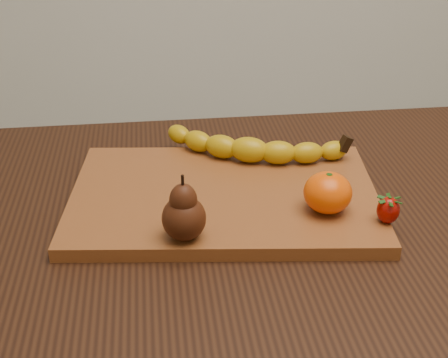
{
  "coord_description": "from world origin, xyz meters",
  "views": [
    {
      "loc": [
        -0.18,
        -0.77,
        1.23
      ],
      "look_at": [
        -0.08,
        0.03,
        0.8
      ],
      "focal_mm": 50.0,
      "sensor_mm": 36.0,
      "label": 1
    }
  ],
  "objects": [
    {
      "name": "table",
      "position": [
        0.0,
        0.0,
        0.66
      ],
      "size": [
        1.0,
        0.7,
        0.76
      ],
      "color": "black",
      "rests_on": "ground"
    },
    {
      "name": "banana",
      "position": [
        -0.03,
        0.12,
        0.8
      ],
      "size": [
        0.27,
        0.16,
        0.04
      ],
      "primitive_type": null,
      "rotation": [
        0.0,
        0.0,
        -0.37
      ],
      "color": "#C59C09",
      "rests_on": "cutting_board"
    },
    {
      "name": "mandarin",
      "position": [
        0.05,
        -0.05,
        0.81
      ],
      "size": [
        0.09,
        0.09,
        0.06
      ],
      "primitive_type": "ellipsoid",
      "rotation": [
        0.0,
        0.0,
        -0.42
      ],
      "color": "#F34F02",
      "rests_on": "cutting_board"
    },
    {
      "name": "strawberry",
      "position": [
        0.13,
        -0.09,
        0.8
      ],
      "size": [
        0.04,
        0.04,
        0.04
      ],
      "primitive_type": null,
      "rotation": [
        0.0,
        0.0,
        0.31
      ],
      "color": "#9B0B04",
      "rests_on": "cutting_board"
    },
    {
      "name": "pear",
      "position": [
        -0.15,
        -0.09,
        0.82
      ],
      "size": [
        0.06,
        0.06,
        0.09
      ],
      "primitive_type": null,
      "rotation": [
        0.0,
        0.0,
        0.13
      ],
      "color": "#411B0A",
      "rests_on": "cutting_board"
    },
    {
      "name": "cutting_board",
      "position": [
        -0.08,
        0.03,
        0.77
      ],
      "size": [
        0.48,
        0.35,
        0.02
      ],
      "primitive_type": "cube",
      "rotation": [
        0.0,
        0.0,
        -0.11
      ],
      "color": "brown",
      "rests_on": "table"
    }
  ]
}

